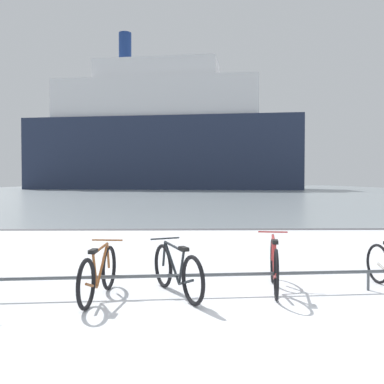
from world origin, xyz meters
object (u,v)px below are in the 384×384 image
(bicycle_2, at_px, (177,271))
(bicycle_3, at_px, (274,265))
(ferry_ship, at_px, (162,136))
(bicycle_1, at_px, (99,274))

(bicycle_2, distance_m, bicycle_3, 1.47)
(bicycle_3, xyz_separation_m, ferry_ship, (-5.12, 70.46, 8.82))
(bicycle_1, bearing_deg, bicycle_3, 9.21)
(bicycle_2, bearing_deg, bicycle_1, -172.07)
(bicycle_1, relative_size, ferry_ship, 0.04)
(bicycle_3, distance_m, ferry_ship, 71.19)
(bicycle_2, bearing_deg, bicycle_3, 10.16)
(ferry_ship, bearing_deg, bicycle_1, -87.90)
(bicycle_1, bearing_deg, bicycle_2, 7.93)
(bicycle_1, distance_m, bicycle_3, 2.56)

